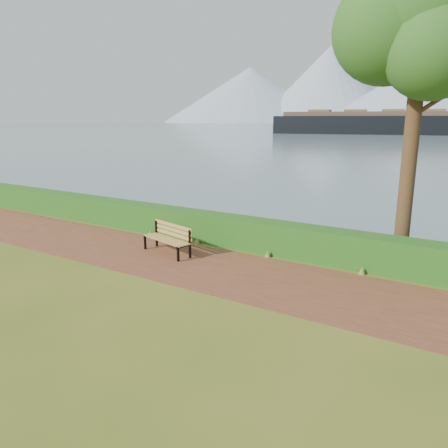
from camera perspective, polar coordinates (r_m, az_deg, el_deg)
The scene contains 6 objects.
ground at distance 12.81m, azimuth -4.89°, elevation -5.56°, with size 140.00×140.00×0.00m, color #4A5719.
path at distance 13.04m, azimuth -4.09°, elevation -5.18°, with size 40.00×3.40×0.01m, color #592F1E.
hedge at distance 14.73m, azimuth 1.18°, elevation -0.92°, with size 32.00×0.85×1.00m, color #194513.
bench at distance 13.97m, azimuth -7.20°, elevation -1.66°, with size 1.96×0.98×0.94m.
tree at distance 13.62m, azimuth 24.53°, elevation 23.09°, with size 4.50×3.76×9.02m.
cargo_ship at distance 127.23m, azimuth 23.23°, elevation 12.05°, with size 67.36×25.11×20.25m.
Camera 1 is at (7.37, -9.60, 4.21)m, focal length 35.00 mm.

